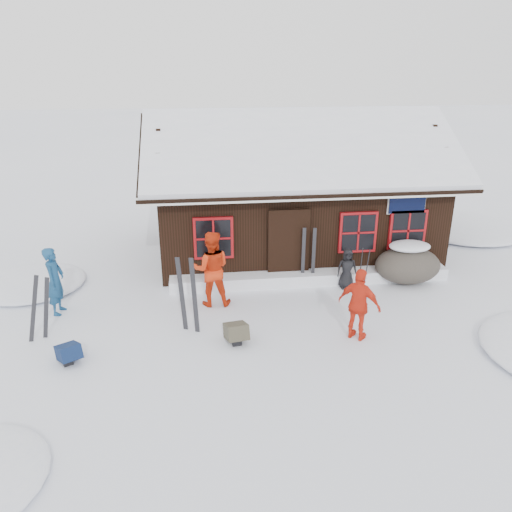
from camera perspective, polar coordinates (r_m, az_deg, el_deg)
The scene contains 15 objects.
ground at distance 11.50m, azimuth 1.41°, elevation -8.07°, with size 120.00×120.00×0.00m, color white.
mountain_hut at distance 15.73m, azimuth 4.23°, elevation 6.24°, with size 8.90×6.09×4.42m.
snow_drift at distance 13.67m, azimuth 6.26°, elevation -2.41°, with size 7.60×0.60×0.35m, color white.
snow_mounds at distance 13.44m, azimuth 7.24°, elevation -3.72°, with size 20.60×13.20×0.48m.
skier_teal at distance 12.67m, azimuth -21.98°, elevation -2.65°, with size 0.61×0.40×1.66m, color navy.
skier_orange_left at distance 12.18m, azimuth -5.12°, elevation -1.46°, with size 0.92×0.72×1.90m, color red.
skier_orange_right at distance 10.89m, azimuth 11.72°, elevation -5.48°, with size 0.95×0.40×1.63m, color red.
skier_crouched at distance 13.39m, azimuth 10.36°, elevation -1.42°, with size 0.54×0.35×1.10m, color black.
boulder at distance 14.14m, azimuth 16.94°, elevation -0.88°, with size 1.78×1.34×1.04m.
ski_pair_left at distance 11.62m, azimuth -23.47°, elevation -5.58°, with size 0.64×0.18×1.54m.
ski_pair_mid at distance 11.07m, azimuth -7.77°, elevation -4.56°, with size 0.46×0.21×1.80m.
ski_pair_right at distance 13.38m, azimuth 6.01°, elevation -0.16°, with size 0.37×0.09×1.65m.
ski_poles at distance 12.84m, azimuth 12.12°, elevation -2.06°, with size 0.25×0.12×1.39m.
backpack_blue at distance 10.87m, azimuth -20.58°, elevation -10.56°, with size 0.41×0.54×0.30m, color #101F45.
backpack_olive at distance 10.87m, azimuth -2.28°, elevation -8.97°, with size 0.46×0.60×0.33m, color #433F30.
Camera 1 is at (-1.52, -9.92, 5.63)m, focal length 35.00 mm.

